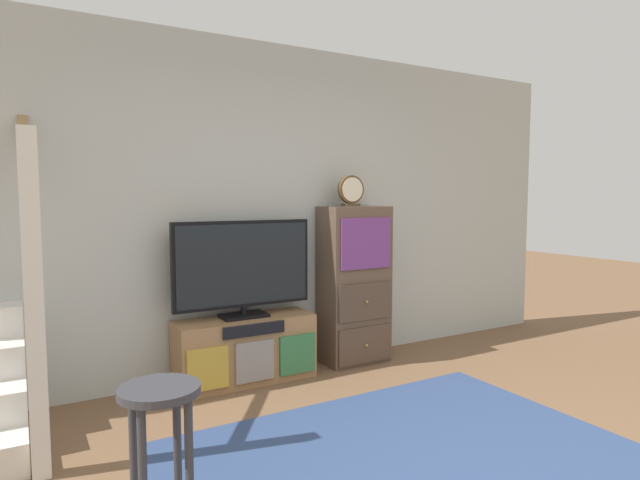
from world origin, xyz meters
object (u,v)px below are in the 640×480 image
(media_console, at_px, (245,350))
(side_cabinet, at_px, (354,285))
(television, at_px, (243,266))
(desk_clock, at_px, (351,191))
(bar_stool_near, at_px, (160,425))

(media_console, xyz_separation_m, side_cabinet, (1.03, 0.01, 0.43))
(television, xyz_separation_m, side_cabinet, (1.03, -0.01, -0.23))
(desk_clock, bearing_deg, media_console, 179.71)
(television, height_order, desk_clock, desk_clock)
(media_console, relative_size, bar_stool_near, 1.64)
(desk_clock, distance_m, bar_stool_near, 2.75)
(media_console, relative_size, desk_clock, 4.11)
(media_console, distance_m, side_cabinet, 1.11)
(television, distance_m, bar_stool_near, 1.97)
(television, bearing_deg, media_console, -90.00)
(side_cabinet, bearing_deg, media_console, -179.44)
(side_cabinet, bearing_deg, television, 179.24)
(media_console, relative_size, side_cabinet, 0.80)
(television, distance_m, desk_clock, 1.14)
(television, xyz_separation_m, desk_clock, (0.98, -0.03, 0.59))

